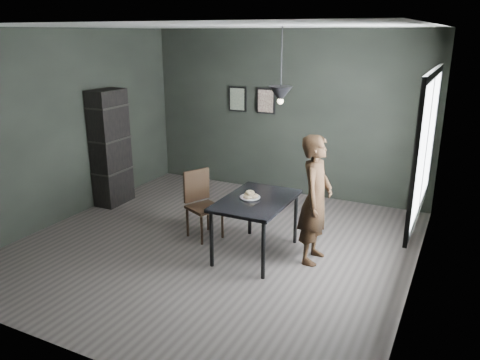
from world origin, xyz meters
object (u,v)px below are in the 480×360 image
at_px(cafe_table, 256,205).
at_px(white_plate, 250,198).
at_px(wood_chair, 201,199).
at_px(pendant_lamp, 281,94).
at_px(woman, 315,200).
at_px(shelf_unit, 111,148).

relative_size(cafe_table, white_plate, 5.22).
relative_size(cafe_table, wood_chair, 1.28).
height_order(white_plate, pendant_lamp, pendant_lamp).
distance_m(wood_chair, pendant_lamp, 1.92).
relative_size(woman, shelf_unit, 0.85).
height_order(shelf_unit, pendant_lamp, pendant_lamp).
xyz_separation_m(white_plate, wood_chair, (-0.84, 0.20, -0.22)).
relative_size(cafe_table, pendant_lamp, 1.39).
bearing_deg(pendant_lamp, woman, 9.20).
bearing_deg(shelf_unit, wood_chair, -15.67).
bearing_deg(wood_chair, white_plate, 11.13).
height_order(wood_chair, shelf_unit, shelf_unit).
xyz_separation_m(white_plate, pendant_lamp, (0.33, 0.11, 1.29)).
xyz_separation_m(cafe_table, woman, (0.71, 0.17, 0.13)).
bearing_deg(wood_chair, pendant_lamp, 19.97).
distance_m(white_plate, wood_chair, 0.90).
bearing_deg(white_plate, cafe_table, 4.62).
distance_m(cafe_table, woman, 0.74).
bearing_deg(cafe_table, shelf_unit, 166.69).
bearing_deg(pendant_lamp, white_plate, -162.18).
height_order(cafe_table, woman, woman).
bearing_deg(woman, shelf_unit, 81.02).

